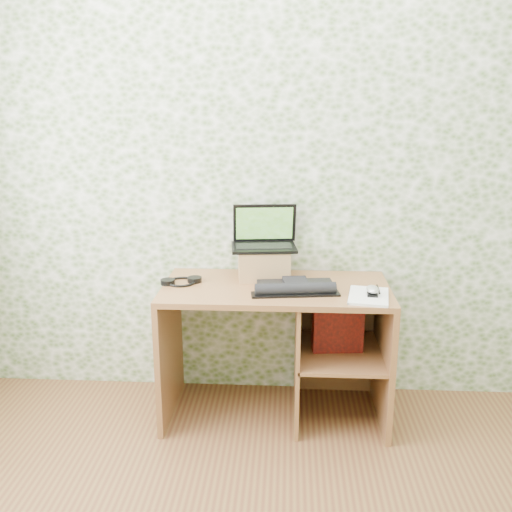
# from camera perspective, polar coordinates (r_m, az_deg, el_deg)

# --- Properties ---
(wall_back) EXTENTS (3.50, 0.00, 3.50)m
(wall_back) POSITION_cam_1_polar(r_m,az_deg,el_deg) (3.20, 2.22, 8.14)
(wall_back) COLOR silver
(wall_back) RESTS_ON ground
(desk) EXTENTS (1.20, 0.60, 0.75)m
(desk) POSITION_cam_1_polar(r_m,az_deg,el_deg) (3.14, 3.40, -7.54)
(desk) COLOR brown
(desk) RESTS_ON floor
(riser) EXTENTS (0.30, 0.26, 0.17)m
(riser) POSITION_cam_1_polar(r_m,az_deg,el_deg) (3.14, 0.76, -0.74)
(riser) COLOR brown
(riser) RESTS_ON desk
(laptop) EXTENTS (0.37, 0.28, 0.23)m
(laptop) POSITION_cam_1_polar(r_m,az_deg,el_deg) (3.14, 0.80, 1.87)
(laptop) COLOR black
(laptop) RESTS_ON riser
(keyboard) EXTENTS (0.45, 0.28, 0.06)m
(keyboard) POSITION_cam_1_polar(r_m,az_deg,el_deg) (2.94, 3.96, -3.12)
(keyboard) COLOR black
(keyboard) RESTS_ON desk
(headphones) EXTENTS (0.21, 0.20, 0.03)m
(headphones) POSITION_cam_1_polar(r_m,az_deg,el_deg) (3.09, -7.49, -2.52)
(headphones) COLOR black
(headphones) RESTS_ON desk
(notepad) EXTENTS (0.23, 0.30, 0.01)m
(notepad) POSITION_cam_1_polar(r_m,az_deg,el_deg) (2.90, 11.20, -3.96)
(notepad) COLOR silver
(notepad) RESTS_ON desk
(mouse) EXTENTS (0.07, 0.10, 0.03)m
(mouse) POSITION_cam_1_polar(r_m,az_deg,el_deg) (2.90, 11.56, -3.49)
(mouse) COLOR silver
(mouse) RESTS_ON notepad
(pen) EXTENTS (0.01, 0.14, 0.01)m
(pen) POSITION_cam_1_polar(r_m,az_deg,el_deg) (2.99, 12.13, -3.25)
(pen) COLOR black
(pen) RESTS_ON notepad
(red_box) EXTENTS (0.28, 0.11, 0.32)m
(red_box) POSITION_cam_1_polar(r_m,az_deg,el_deg) (3.10, 8.19, -6.60)
(red_box) COLOR maroon
(red_box) RESTS_ON desk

